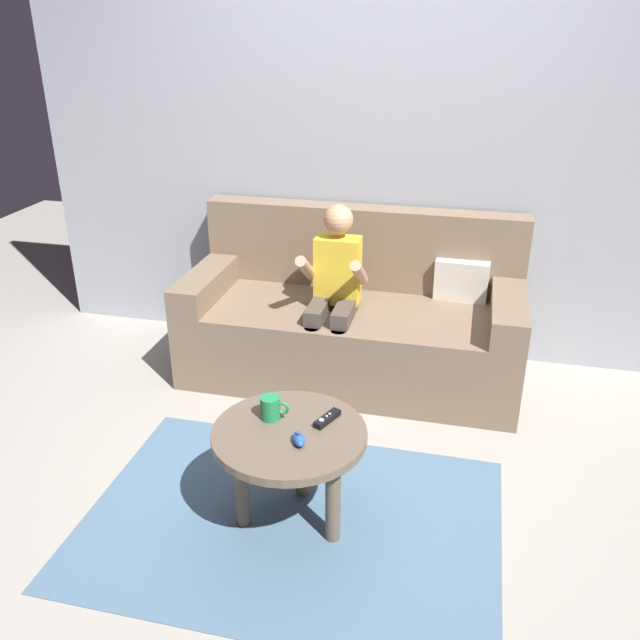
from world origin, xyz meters
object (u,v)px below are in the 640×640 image
Objects in this scene: coffee_table at (290,446)px; game_remote_black_near_edge at (327,419)px; nunchuk_blue at (299,439)px; coffee_mug at (271,408)px; couch at (354,322)px; person_seated_on_couch at (334,289)px.

coffee_table is 0.18m from game_remote_black_near_edge.
coffee_mug is at bearing 136.92° from nunchuk_blue.
couch is at bearing 95.78° from game_remote_black_near_edge.
person_seated_on_couch is at bearing -112.78° from couch.
person_seated_on_couch is at bearing 101.04° from game_remote_black_near_edge.
coffee_table is 5.13× the size of coffee_mug.
couch is 0.34m from person_seated_on_couch.
coffee_mug reaches higher than nunchuk_blue.
person_seated_on_couch is 1.23m from nunchuk_blue.
nunchuk_blue is (0.06, -1.40, 0.15)m from couch.
game_remote_black_near_edge reaches higher than coffee_table.
coffee_table is 0.17m from coffee_mug.
person_seated_on_couch is (-0.08, -0.19, 0.27)m from couch.
coffee_mug is at bearing 145.75° from coffee_table.
nunchuk_blue is (0.06, -0.08, 0.10)m from coffee_table.
game_remote_black_near_edge is (0.20, -1.04, -0.12)m from person_seated_on_couch.
person_seated_on_couch reaches higher than coffee_table.
couch reaches higher than coffee_mug.
nunchuk_blue reaches higher than game_remote_black_near_edge.
couch is 15.69× the size of coffee_mug.
game_remote_black_near_edge is at bearing 35.85° from coffee_table.
game_remote_black_near_edge is at bearing 7.37° from coffee_mug.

